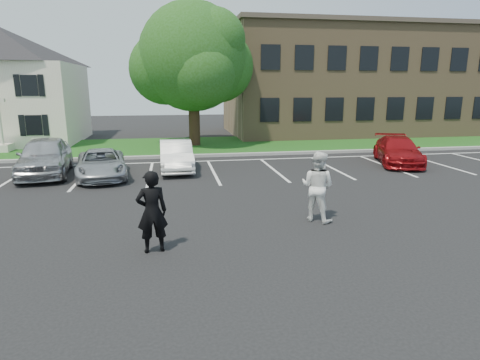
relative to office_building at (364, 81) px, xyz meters
name	(u,v)px	position (x,y,z in m)	size (l,w,h in m)	color
ground_plane	(247,236)	(-14.00, -21.99, -4.16)	(90.00, 90.00, 0.00)	black
curb	(206,155)	(-14.00, -9.99, -4.08)	(40.00, 0.30, 0.15)	gray
grass_strip	(200,146)	(-14.00, -5.99, -4.12)	(44.00, 8.00, 0.08)	#194613
stall_lines	(240,167)	(-12.60, -13.04, -4.15)	(34.00, 5.36, 0.01)	silver
office_building	(364,81)	(0.00, 0.00, 0.00)	(22.40, 10.40, 8.30)	#8A704E
tree	(194,60)	(-14.23, -5.72, 1.19)	(7.80, 7.20, 8.80)	black
man_black_suit	(152,212)	(-16.33, -22.61, -3.19)	(0.71, 0.46, 1.94)	black
man_white_shirt	(317,186)	(-11.79, -21.11, -3.16)	(0.97, 0.76, 2.00)	white
car_silver_west	(45,156)	(-21.22, -13.39, -3.34)	(1.94, 4.83, 1.65)	#AEAEB3
car_silver_minivan	(101,164)	(-18.76, -14.31, -3.57)	(1.95, 4.22, 1.17)	#A8ABB1
car_white_sedan	(176,156)	(-15.62, -13.27, -3.49)	(1.42, 4.07, 1.34)	white
car_red_compact	(398,151)	(-4.79, -13.60, -3.50)	(1.84, 4.53, 1.31)	maroon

